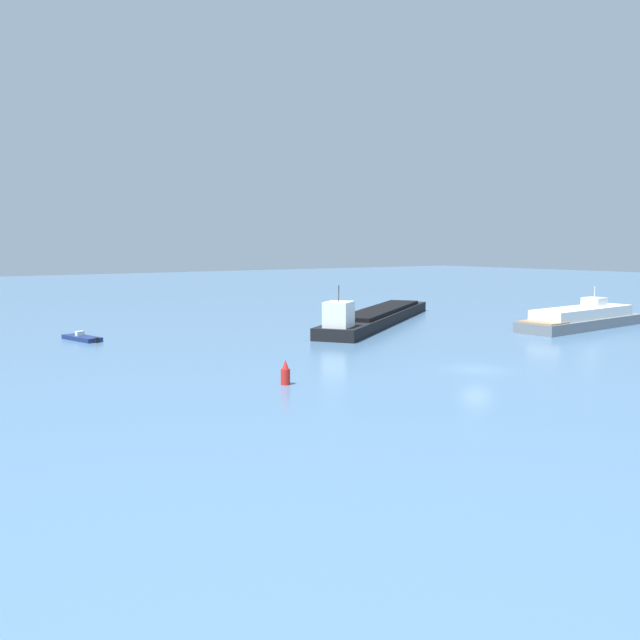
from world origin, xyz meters
TOP-DOWN VIEW (x-y plane):
  - ground_plane at (0.00, 0.00)m, footprint 400.00×400.00m
  - cargo_barge at (13.82, 29.42)m, footprint 33.61×25.22m
  - white_riverboat at (31.80, 11.21)m, footprint 21.75×6.42m
  - small_motorboat at (-22.42, 36.13)m, footprint 3.09×5.98m
  - channel_buoy_red at (-16.27, 4.07)m, footprint 0.70×0.70m

SIDE VIEW (x-z plane):
  - ground_plane at x=0.00m, z-range 0.00..0.00m
  - small_motorboat at x=-22.42m, z-range -0.23..0.74m
  - channel_buoy_red at x=-16.27m, z-range -0.14..1.76m
  - cargo_barge at x=13.82m, z-range -2.00..3.99m
  - white_riverboat at x=31.80m, z-range -1.33..3.76m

